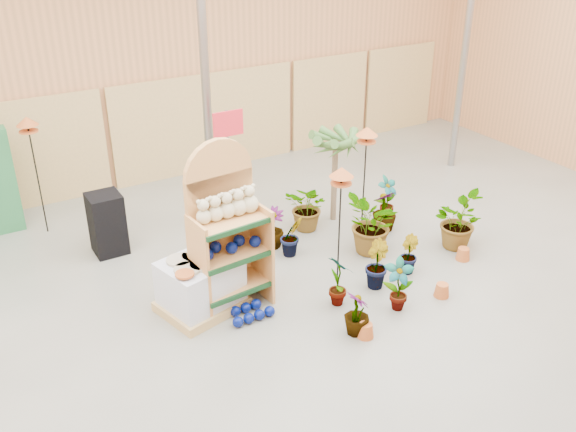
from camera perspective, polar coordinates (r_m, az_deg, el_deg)
name	(u,v)px	position (r m, az deg, el deg)	size (l,w,h in m)	color
room	(291,154)	(8.12, 0.30, 5.56)	(15.20, 12.10, 4.70)	slate
display_shelf	(225,232)	(8.66, -5.65, -1.40)	(1.04, 0.71, 2.37)	#C68849
teddy_bears	(229,206)	(8.39, -5.23, 0.86)	(0.88, 0.24, 0.39)	beige
gazing_balls_shelf	(230,246)	(8.61, -5.19, -2.69)	(0.87, 0.30, 0.17)	navy
gazing_balls_floor	(250,313)	(8.79, -3.36, -8.58)	(0.63, 0.39, 0.15)	navy
pallet_stack	(201,285)	(8.85, -7.78, -6.10)	(1.25, 1.12, 0.79)	tan
charcoal_planters	(107,224)	(10.48, -15.78, -0.66)	(0.50, 0.50, 1.00)	black
offer_sign	(229,150)	(10.10, -5.29, 5.89)	(0.50, 0.08, 2.20)	gray
bird_table_front	(341,176)	(8.82, 4.77, 3.56)	(0.34, 0.34, 1.82)	black
bird_table_right	(367,135)	(10.04, 7.02, 7.13)	(0.34, 0.34, 1.95)	black
bird_table_back	(28,125)	(10.96, -22.14, 7.46)	(0.34, 0.34, 2.03)	black
palm	(336,140)	(10.77, 4.27, 6.74)	(0.70, 0.70, 1.73)	#766147
potted_plant_0	(339,280)	(8.88, 4.56, -5.68)	(0.42, 0.29, 0.80)	#3F6A2D
potted_plant_1	(376,264)	(9.37, 7.80, -4.27)	(0.40, 0.32, 0.72)	#3F6A2D
potted_plant_2	(372,225)	(10.12, 7.47, -0.80)	(0.91, 0.79, 1.01)	#3F6A2D
potted_plant_3	(385,211)	(10.93, 8.58, 0.48)	(0.41, 0.41, 0.73)	#3F6A2D
potted_plant_4	(387,198)	(11.34, 8.79, 1.63)	(0.41, 0.28, 0.79)	#3F6A2D
potted_plant_5	(292,236)	(10.07, 0.34, -1.76)	(0.37, 0.30, 0.68)	#3F6A2D
potted_plant_6	(309,207)	(10.81, 1.85, 0.79)	(0.75, 0.65, 0.83)	#3F6A2D
potted_plant_7	(357,313)	(8.41, 6.14, -8.61)	(0.34, 0.34, 0.61)	#3F6A2D
potted_plant_8	(398,285)	(8.89, 9.77, -6.06)	(0.41, 0.28, 0.78)	#3F6A2D
potted_plant_9	(408,254)	(9.81, 10.61, -3.35)	(0.33, 0.27, 0.60)	#3F6A2D
potted_plant_10	(456,221)	(10.62, 14.73, -0.40)	(0.83, 0.72, 0.92)	#3F6A2D
potted_plant_11	(272,228)	(10.30, -1.42, -1.08)	(0.38, 0.38, 0.68)	#3F6A2D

